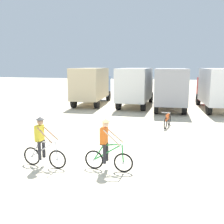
{
  "coord_description": "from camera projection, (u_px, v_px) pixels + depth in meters",
  "views": [
    {
      "loc": [
        3.58,
        -8.84,
        3.57
      ],
      "look_at": [
        0.13,
        4.42,
        1.1
      ],
      "focal_mm": 41.3,
      "sensor_mm": 36.0,
      "label": 1
    }
  ],
  "objects": [
    {
      "name": "ground_plane",
      "position": [
        80.0,
        159.0,
        9.94
      ],
      "size": [
        120.0,
        120.0,
        0.0
      ],
      "primitive_type": "plane",
      "color": "beige"
    },
    {
      "name": "box_truck_tan_camper",
      "position": [
        92.0,
        84.0,
        23.81
      ],
      "size": [
        2.84,
        6.9,
        3.35
      ],
      "color": "#CCB78E",
      "rests_on": "ground"
    },
    {
      "name": "box_truck_white_box",
      "position": [
        136.0,
        85.0,
        22.68
      ],
      "size": [
        2.46,
        6.78,
        3.35
      ],
      "color": "white",
      "rests_on": "ground"
    },
    {
      "name": "box_truck_grey_hauler",
      "position": [
        170.0,
        87.0,
        21.01
      ],
      "size": [
        2.74,
        6.87,
        3.35
      ],
      "color": "#9E9EA3",
      "rests_on": "ground"
    },
    {
      "name": "box_truck_avon_van",
      "position": [
        218.0,
        87.0,
        20.69
      ],
      "size": [
        2.93,
        6.92,
        3.35
      ],
      "color": "white",
      "rests_on": "ground"
    },
    {
      "name": "cyclist_orange_shirt",
      "position": [
        42.0,
        144.0,
        9.09
      ],
      "size": [
        1.73,
        0.52,
        1.82
      ],
      "color": "black",
      "rests_on": "ground"
    },
    {
      "name": "cyclist_cowboy_hat",
      "position": [
        107.0,
        147.0,
        8.76
      ],
      "size": [
        1.73,
        0.52,
        1.82
      ],
      "color": "black",
      "rests_on": "ground"
    },
    {
      "name": "bicycle_spare",
      "position": [
        167.0,
        121.0,
        15.06
      ],
      "size": [
        0.5,
        1.72,
        0.97
      ],
      "color": "black",
      "rests_on": "ground"
    }
  ]
}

